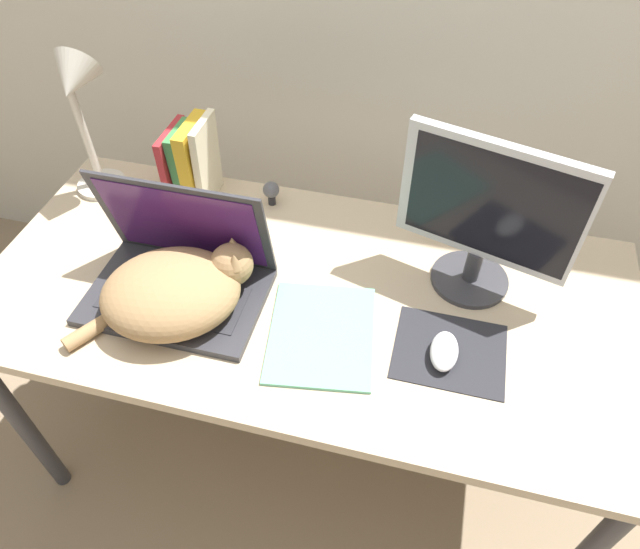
{
  "coord_description": "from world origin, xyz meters",
  "views": [
    {
      "loc": [
        0.25,
        -0.48,
        1.7
      ],
      "look_at": [
        0.04,
        0.32,
        0.83
      ],
      "focal_mm": 32.0,
      "sensor_mm": 36.0,
      "label": 1
    }
  ],
  "objects_px": {
    "desk_lamp": "(79,104)",
    "webcam": "(271,191)",
    "computer_mouse": "(444,351)",
    "cat": "(176,291)",
    "laptop": "(179,274)",
    "notepad": "(321,334)",
    "book_row": "(192,162)",
    "external_monitor": "(487,216)"
  },
  "relations": [
    {
      "from": "laptop",
      "to": "webcam",
      "type": "height_order",
      "value": "laptop"
    },
    {
      "from": "desk_lamp",
      "to": "laptop",
      "type": "bearing_deg",
      "value": -39.12
    },
    {
      "from": "computer_mouse",
      "to": "notepad",
      "type": "bearing_deg",
      "value": -178.71
    },
    {
      "from": "computer_mouse",
      "to": "notepad",
      "type": "relative_size",
      "value": 0.33
    },
    {
      "from": "laptop",
      "to": "external_monitor",
      "type": "xyz_separation_m",
      "value": [
        0.63,
        0.19,
        0.15
      ]
    },
    {
      "from": "laptop",
      "to": "cat",
      "type": "height_order",
      "value": "laptop"
    },
    {
      "from": "laptop",
      "to": "notepad",
      "type": "distance_m",
      "value": 0.35
    },
    {
      "from": "desk_lamp",
      "to": "webcam",
      "type": "bearing_deg",
      "value": 9.86
    },
    {
      "from": "external_monitor",
      "to": "notepad",
      "type": "bearing_deg",
      "value": -141.01
    },
    {
      "from": "external_monitor",
      "to": "webcam",
      "type": "bearing_deg",
      "value": 163.64
    },
    {
      "from": "book_row",
      "to": "webcam",
      "type": "xyz_separation_m",
      "value": [
        0.21,
        0.01,
        -0.06
      ]
    },
    {
      "from": "webcam",
      "to": "desk_lamp",
      "type": "bearing_deg",
      "value": -170.14
    },
    {
      "from": "laptop",
      "to": "computer_mouse",
      "type": "height_order",
      "value": "laptop"
    },
    {
      "from": "cat",
      "to": "laptop",
      "type": "bearing_deg",
      "value": 111.09
    },
    {
      "from": "computer_mouse",
      "to": "webcam",
      "type": "xyz_separation_m",
      "value": [
        -0.49,
        0.39,
        0.02
      ]
    },
    {
      "from": "computer_mouse",
      "to": "desk_lamp",
      "type": "height_order",
      "value": "desk_lamp"
    },
    {
      "from": "book_row",
      "to": "desk_lamp",
      "type": "height_order",
      "value": "desk_lamp"
    },
    {
      "from": "desk_lamp",
      "to": "webcam",
      "type": "height_order",
      "value": "desk_lamp"
    },
    {
      "from": "computer_mouse",
      "to": "desk_lamp",
      "type": "xyz_separation_m",
      "value": [
        -0.93,
        0.31,
        0.25
      ]
    },
    {
      "from": "cat",
      "to": "desk_lamp",
      "type": "height_order",
      "value": "desk_lamp"
    },
    {
      "from": "desk_lamp",
      "to": "webcam",
      "type": "xyz_separation_m",
      "value": [
        0.44,
        0.08,
        -0.23
      ]
    },
    {
      "from": "laptop",
      "to": "notepad",
      "type": "height_order",
      "value": "laptop"
    },
    {
      "from": "laptop",
      "to": "book_row",
      "type": "height_order",
      "value": "laptop"
    },
    {
      "from": "computer_mouse",
      "to": "notepad",
      "type": "height_order",
      "value": "computer_mouse"
    },
    {
      "from": "computer_mouse",
      "to": "book_row",
      "type": "xyz_separation_m",
      "value": [
        -0.7,
        0.37,
        0.08
      ]
    },
    {
      "from": "desk_lamp",
      "to": "external_monitor",
      "type": "bearing_deg",
      "value": -4.7
    },
    {
      "from": "external_monitor",
      "to": "book_row",
      "type": "bearing_deg",
      "value": 169.11
    },
    {
      "from": "computer_mouse",
      "to": "desk_lamp",
      "type": "distance_m",
      "value": 1.01
    },
    {
      "from": "laptop",
      "to": "external_monitor",
      "type": "distance_m",
      "value": 0.68
    },
    {
      "from": "notepad",
      "to": "book_row",
      "type": "bearing_deg",
      "value": 139.35
    },
    {
      "from": "external_monitor",
      "to": "laptop",
      "type": "bearing_deg",
      "value": -163.31
    },
    {
      "from": "notepad",
      "to": "laptop",
      "type": "bearing_deg",
      "value": 172.05
    },
    {
      "from": "computer_mouse",
      "to": "book_row",
      "type": "relative_size",
      "value": 0.43
    },
    {
      "from": "cat",
      "to": "book_row",
      "type": "distance_m",
      "value": 0.41
    },
    {
      "from": "computer_mouse",
      "to": "book_row",
      "type": "distance_m",
      "value": 0.79
    },
    {
      "from": "computer_mouse",
      "to": "webcam",
      "type": "distance_m",
      "value": 0.62
    },
    {
      "from": "webcam",
      "to": "laptop",
      "type": "bearing_deg",
      "value": -106.91
    },
    {
      "from": "webcam",
      "to": "cat",
      "type": "bearing_deg",
      "value": -101.27
    },
    {
      "from": "computer_mouse",
      "to": "external_monitor",
      "type": "bearing_deg",
      "value": 80.99
    },
    {
      "from": "desk_lamp",
      "to": "notepad",
      "type": "xyz_separation_m",
      "value": [
        0.67,
        -0.32,
        -0.27
      ]
    },
    {
      "from": "computer_mouse",
      "to": "webcam",
      "type": "bearing_deg",
      "value": 141.81
    },
    {
      "from": "desk_lamp",
      "to": "computer_mouse",
      "type": "bearing_deg",
      "value": -18.53
    }
  ]
}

